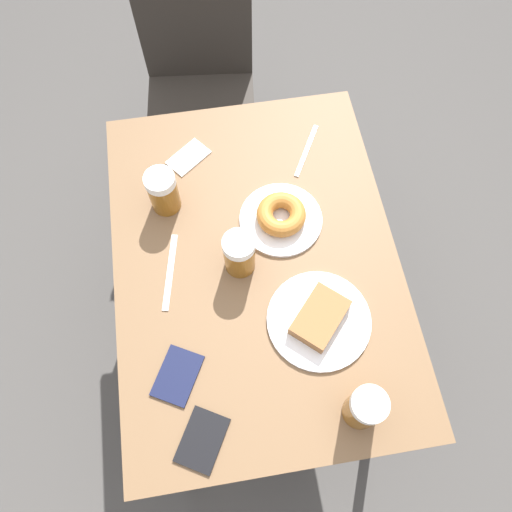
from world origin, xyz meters
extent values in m
plane|color=#474442|center=(0.00, 0.00, 0.00)|extent=(8.00, 8.00, 0.00)
cube|color=brown|center=(0.00, 0.00, 0.73)|extent=(0.74, 1.03, 0.03)
cylinder|color=black|center=(-0.33, -0.47, 0.36)|extent=(0.04, 0.04, 0.72)
cylinder|color=black|center=(0.33, -0.47, 0.36)|extent=(0.04, 0.04, 0.72)
cylinder|color=black|center=(-0.33, 0.47, 0.36)|extent=(0.04, 0.04, 0.72)
cylinder|color=black|center=(0.33, 0.47, 0.36)|extent=(0.04, 0.04, 0.72)
cube|color=#2D2823|center=(-0.08, 0.77, 0.45)|extent=(0.44, 0.44, 0.02)
cube|color=#2D2823|center=(-0.06, 0.95, 0.69)|extent=(0.40, 0.07, 0.44)
cylinder|color=#2D2823|center=(-0.28, 0.61, 0.22)|extent=(0.03, 0.03, 0.44)
cylinder|color=#2D2823|center=(0.07, 0.57, 0.22)|extent=(0.03, 0.03, 0.44)
cylinder|color=#2D2823|center=(-0.24, 0.96, 0.22)|extent=(0.03, 0.03, 0.44)
cylinder|color=#2D2823|center=(0.11, 0.92, 0.22)|extent=(0.03, 0.03, 0.44)
cylinder|color=silver|center=(0.13, -0.19, 0.75)|extent=(0.26, 0.26, 0.01)
cube|color=brown|center=(0.13, -0.19, 0.78)|extent=(0.17, 0.17, 0.04)
cylinder|color=silver|center=(0.08, 0.10, 0.75)|extent=(0.22, 0.22, 0.01)
torus|color=#B2702D|center=(0.08, 0.10, 0.78)|extent=(0.13, 0.13, 0.04)
cylinder|color=#8C5619|center=(0.17, -0.41, 0.80)|extent=(0.08, 0.08, 0.11)
cylinder|color=white|center=(0.17, -0.41, 0.87)|extent=(0.08, 0.08, 0.03)
cylinder|color=#8C5619|center=(-0.21, 0.20, 0.80)|extent=(0.08, 0.08, 0.11)
cylinder|color=white|center=(-0.21, 0.20, 0.87)|extent=(0.08, 0.08, 0.03)
cylinder|color=#8C5619|center=(-0.04, -0.01, 0.80)|extent=(0.08, 0.08, 0.11)
cylinder|color=white|center=(-0.04, -0.01, 0.87)|extent=(0.08, 0.08, 0.03)
cube|color=white|center=(-0.14, 0.35, 0.75)|extent=(0.14, 0.13, 0.00)
cube|color=silver|center=(0.20, 0.31, 0.75)|extent=(0.10, 0.17, 0.00)
cube|color=silver|center=(-0.22, 0.00, 0.75)|extent=(0.06, 0.21, 0.00)
cube|color=#141938|center=(-0.23, -0.27, 0.75)|extent=(0.14, 0.15, 0.01)
cube|color=black|center=(-0.19, -0.42, 0.75)|extent=(0.14, 0.15, 0.01)
camera|label=1|loc=(-0.08, -0.52, 1.93)|focal=35.00mm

